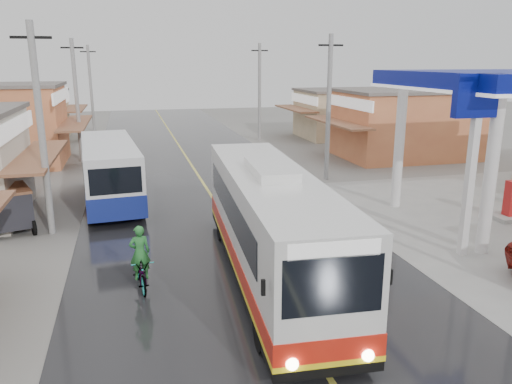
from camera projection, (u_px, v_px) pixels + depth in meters
ground at (293, 323)px, 12.93m from camera, size 120.00×120.00×0.00m
road at (205, 186)px, 26.98m from camera, size 12.00×90.00×0.02m
centre_line at (205, 186)px, 26.97m from camera, size 0.15×90.00×0.01m
shopfronts_right at (480, 183)px, 27.77m from camera, size 11.00×44.00×4.80m
utility_poles_left at (70, 190)px, 26.23m from camera, size 1.60×50.00×8.00m
utility_poles_right at (326, 179)px, 28.66m from camera, size 1.60×36.00×8.00m
coach_bus at (270, 224)px, 15.32m from camera, size 3.26×11.65×3.60m
second_bus at (110, 171)px, 23.54m from camera, size 3.06×8.87×2.89m
cyclist at (141, 267)px, 14.76m from camera, size 0.86×1.94×2.02m
tricycle_near at (10, 207)px, 19.63m from camera, size 2.20×2.52×1.79m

